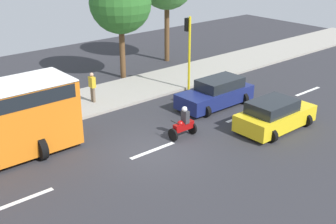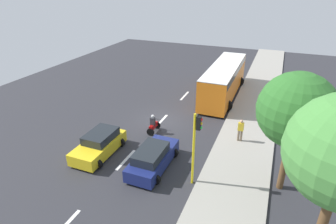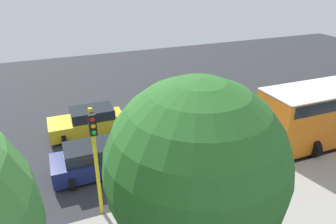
# 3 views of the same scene
# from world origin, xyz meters

# --- Properties ---
(ground_plane) EXTENTS (40.00, 60.00, 0.10)m
(ground_plane) POSITION_xyz_m (0.00, 0.00, -0.05)
(ground_plane) COLOR #2D2D33
(sidewalk) EXTENTS (4.00, 60.00, 0.15)m
(sidewalk) POSITION_xyz_m (7.00, 0.00, 0.07)
(sidewalk) COLOR #9E998E
(sidewalk) RESTS_ON ground
(lane_stripe_north) EXTENTS (0.20, 2.40, 0.01)m
(lane_stripe_north) POSITION_xyz_m (0.00, -6.00, 0.01)
(lane_stripe_north) COLOR white
(lane_stripe_north) RESTS_ON ground
(lane_stripe_mid) EXTENTS (0.20, 2.40, 0.01)m
(lane_stripe_mid) POSITION_xyz_m (0.00, 0.00, 0.01)
(lane_stripe_mid) COLOR white
(lane_stripe_mid) RESTS_ON ground
(lane_stripe_south) EXTENTS (0.20, 2.40, 0.01)m
(lane_stripe_south) POSITION_xyz_m (0.00, 6.00, 0.01)
(lane_stripe_south) COLOR white
(lane_stripe_south) RESTS_ON ground
(lane_stripe_far_south) EXTENTS (0.20, 2.40, 0.01)m
(lane_stripe_far_south) POSITION_xyz_m (0.00, 12.00, 0.01)
(lane_stripe_far_south) COLOR white
(lane_stripe_far_south) RESTS_ON ground
(car_yellow_cab) EXTENTS (2.31, 4.18, 1.52)m
(car_yellow_cab) POSITION_xyz_m (-2.00, -5.98, 0.71)
(car_yellow_cab) COLOR yellow
(car_yellow_cab) RESTS_ON ground
(car_dark_blue) EXTENTS (2.23, 4.49, 1.52)m
(car_dark_blue) POSITION_xyz_m (2.01, -6.06, 0.71)
(car_dark_blue) COLOR navy
(car_dark_blue) RESTS_ON ground
(city_bus) EXTENTS (3.20, 11.00, 3.16)m
(city_bus) POSITION_xyz_m (3.56, 7.59, 1.85)
(city_bus) COLOR orange
(city_bus) RESTS_ON ground
(motorcycle) EXTENTS (0.60, 1.30, 1.53)m
(motorcycle) POSITION_xyz_m (0.16, -1.96, 0.64)
(motorcycle) COLOR black
(motorcycle) RESTS_ON ground
(pedestrian_near_signal) EXTENTS (0.40, 0.24, 1.69)m
(pedestrian_near_signal) POSITION_xyz_m (6.59, -0.98, 1.06)
(pedestrian_near_signal) COLOR #72604C
(pedestrian_near_signal) RESTS_ON sidewalk
(pedestrian_by_tree) EXTENTS (0.40, 0.24, 1.69)m
(pedestrian_by_tree) POSITION_xyz_m (8.41, 6.87, 1.06)
(pedestrian_by_tree) COLOR #1E1E4C
(pedestrian_by_tree) RESTS_ON sidewalk
(traffic_light_corner) EXTENTS (0.49, 0.24, 4.50)m
(traffic_light_corner) POSITION_xyz_m (4.85, -6.56, 2.93)
(traffic_light_corner) COLOR yellow
(traffic_light_corner) RESTS_ON ground
(street_tree_south) EXTENTS (3.90, 3.90, 6.85)m
(street_tree_south) POSITION_xyz_m (9.52, -5.06, 4.87)
(street_tree_south) COLOR brown
(street_tree_south) RESTS_ON ground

